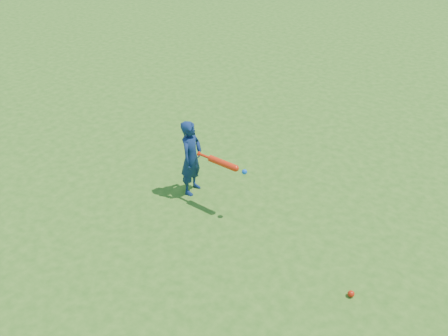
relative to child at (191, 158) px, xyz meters
name	(u,v)px	position (x,y,z in m)	size (l,w,h in m)	color
ground	(152,199)	(-0.32, -0.43, -0.50)	(80.00, 80.00, 0.00)	#2E5F16
child	(191,158)	(0.00, 0.00, 0.00)	(0.36, 0.24, 0.99)	#10234C
ground_ball_red	(351,294)	(2.37, -0.56, -0.46)	(0.07, 0.07, 0.07)	red
bat_swing	(225,164)	(0.54, -0.07, 0.14)	(0.70, 0.10, 0.08)	red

